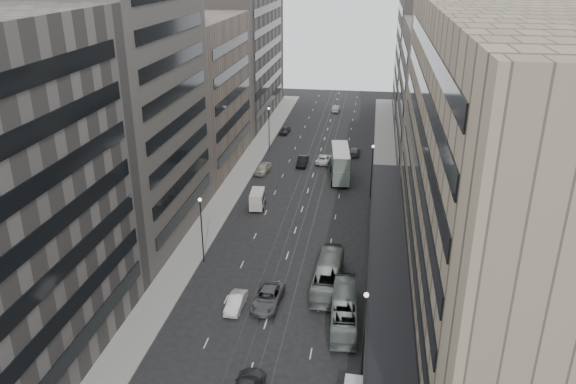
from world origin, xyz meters
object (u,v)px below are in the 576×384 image
Objects in this scene: sedan_1 at (236,302)px; bus_near at (344,309)px; bus_far at (328,275)px; panel_van at (257,199)px; double_decker at (340,163)px; sedan_2 at (267,298)px.

bus_near is at bearing -1.03° from sedan_1.
bus_near reaches higher than sedan_1.
bus_far is (-2.16, 6.27, 0.03)m from bus_near.
double_decker is at bearing 45.88° from panel_van.
panel_van is 24.87m from sedan_2.
double_decker is at bearing -88.41° from bus_near.
bus_near is 39.54m from double_decker.
bus_far is 1.80× the size of sedan_2.
double_decker is 17.49m from panel_van.
bus_far is at bearing -73.91° from bus_near.
panel_van is (-11.08, -13.46, -1.38)m from double_decker.
panel_van is 25.47m from sedan_1.
sedan_2 is (-8.11, 1.83, -0.64)m from bus_near.
panel_van is at bearing -64.25° from bus_near.
sedan_2 is (-5.96, -4.44, -0.67)m from bus_far.
bus_near reaches higher than sedan_2.
bus_far reaches higher than sedan_1.
double_decker is (-0.93, 33.13, 1.34)m from bus_far.
bus_far reaches higher than sedan_2.
double_decker reaches higher than bus_near.
bus_near is 6.63m from bus_far.
sedan_1 is at bearing -108.11° from double_decker.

